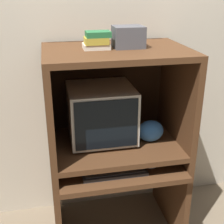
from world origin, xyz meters
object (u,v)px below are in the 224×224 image
keyboard (114,171)px  snack_bag (151,131)px  storage_box (128,37)px  crt_monitor (101,113)px  mouse (152,167)px  book_stack (97,41)px

keyboard → snack_bag: 0.38m
snack_bag → storage_box: size_ratio=0.97×
crt_monitor → mouse: bearing=-42.8°
storage_box → mouse: bearing=-62.0°
snack_bag → storage_box: (-0.16, 0.05, 0.63)m
crt_monitor → keyboard: crt_monitor is taller
mouse → snack_bag: (0.04, 0.17, 0.17)m
keyboard → storage_box: storage_box is taller
keyboard → mouse: 0.25m
mouse → book_stack: size_ratio=0.37×
crt_monitor → keyboard: size_ratio=1.05×
book_stack → storage_box: size_ratio=0.88×
snack_bag → book_stack: (-0.35, 0.04, 0.62)m
mouse → storage_box: (-0.12, 0.22, 0.81)m
book_stack → storage_box: storage_box is taller
snack_bag → mouse: bearing=-102.8°
crt_monitor → snack_bag: size_ratio=2.41×
keyboard → book_stack: 0.82m
keyboard → book_stack: bearing=106.9°
book_stack → mouse: bearing=-33.8°
book_stack → crt_monitor: bearing=62.5°
mouse → snack_bag: 0.25m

